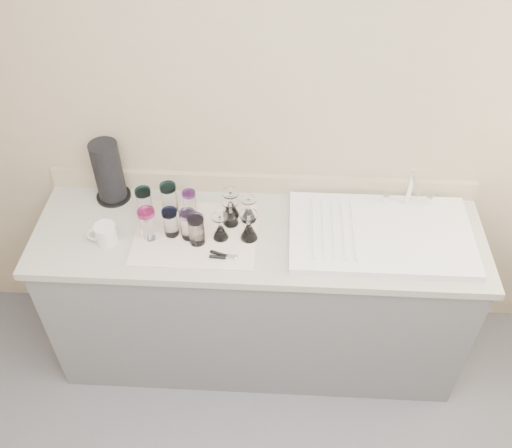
# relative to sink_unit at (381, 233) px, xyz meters

# --- Properties ---
(room_envelope) EXTENTS (3.54, 3.50, 2.52)m
(room_envelope) POSITION_rel_sink_unit_xyz_m (-0.55, -1.20, 0.64)
(room_envelope) COLOR #535358
(room_envelope) RESTS_ON ground
(counter_unit) EXTENTS (2.06, 0.62, 0.90)m
(counter_unit) POSITION_rel_sink_unit_xyz_m (-0.55, -0.00, -0.47)
(counter_unit) COLOR slate
(counter_unit) RESTS_ON ground
(sink_unit) EXTENTS (0.82, 0.50, 0.22)m
(sink_unit) POSITION_rel_sink_unit_xyz_m (0.00, 0.00, 0.00)
(sink_unit) COLOR white
(sink_unit) RESTS_ON counter_unit
(dish_towel) EXTENTS (0.55, 0.42, 0.01)m
(dish_towel) POSITION_rel_sink_unit_xyz_m (-0.84, -0.03, -0.02)
(dish_towel) COLOR white
(dish_towel) RESTS_ON counter_unit
(tumbler_teal) EXTENTS (0.07, 0.07, 0.15)m
(tumbler_teal) POSITION_rel_sink_unit_xyz_m (-1.08, 0.08, 0.06)
(tumbler_teal) COLOR white
(tumbler_teal) RESTS_ON dish_towel
(tumbler_cyan) EXTENTS (0.08, 0.08, 0.15)m
(tumbler_cyan) POSITION_rel_sink_unit_xyz_m (-0.97, 0.11, 0.07)
(tumbler_cyan) COLOR white
(tumbler_cyan) RESTS_ON dish_towel
(tumbler_purple) EXTENTS (0.06, 0.06, 0.12)m
(tumbler_purple) POSITION_rel_sink_unit_xyz_m (-0.88, 0.10, 0.05)
(tumbler_purple) COLOR white
(tumbler_purple) RESTS_ON dish_towel
(tumbler_magenta) EXTENTS (0.08, 0.08, 0.15)m
(tumbler_magenta) POSITION_rel_sink_unit_xyz_m (-1.04, -0.06, 0.07)
(tumbler_magenta) COLOR white
(tumbler_magenta) RESTS_ON dish_towel
(tumbler_blue) EXTENTS (0.07, 0.07, 0.14)m
(tumbler_blue) POSITION_rel_sink_unit_xyz_m (-0.94, -0.04, 0.06)
(tumbler_blue) COLOR white
(tumbler_blue) RESTS_ON dish_towel
(tumbler_lavender) EXTENTS (0.07, 0.07, 0.15)m
(tumbler_lavender) POSITION_rel_sink_unit_xyz_m (-0.86, -0.05, 0.06)
(tumbler_lavender) COLOR white
(tumbler_lavender) RESTS_ON dish_towel
(tumbler_extra) EXTENTS (0.07, 0.07, 0.15)m
(tumbler_extra) POSITION_rel_sink_unit_xyz_m (-0.82, -0.09, 0.06)
(tumbler_extra) COLOR white
(tumbler_extra) RESTS_ON dish_towel
(goblet_back_left) EXTENTS (0.08, 0.08, 0.14)m
(goblet_back_left) POSITION_rel_sink_unit_xyz_m (-0.69, 0.09, 0.04)
(goblet_back_left) COLOR white
(goblet_back_left) RESTS_ON dish_towel
(goblet_back_right) EXTENTS (0.07, 0.07, 0.13)m
(goblet_back_right) POSITION_rel_sink_unit_xyz_m (-0.60, 0.07, 0.03)
(goblet_back_right) COLOR white
(goblet_back_right) RESTS_ON dish_towel
(goblet_front_left) EXTENTS (0.07, 0.07, 0.13)m
(goblet_front_left) POSITION_rel_sink_unit_xyz_m (-0.72, -0.05, 0.03)
(goblet_front_left) COLOR white
(goblet_front_left) RESTS_ON dish_towel
(goblet_front_right) EXTENTS (0.08, 0.08, 0.14)m
(goblet_front_right) POSITION_rel_sink_unit_xyz_m (-0.59, -0.05, 0.04)
(goblet_front_right) COLOR white
(goblet_front_right) RESTS_ON dish_towel
(goblet_extra) EXTENTS (0.07, 0.07, 0.13)m
(goblet_extra) POSITION_rel_sink_unit_xyz_m (-0.68, 0.04, 0.03)
(goblet_extra) COLOR white
(goblet_extra) RESTS_ON dish_towel
(can_opener) EXTENTS (0.13, 0.06, 0.02)m
(can_opener) POSITION_rel_sink_unit_xyz_m (-0.70, -0.17, -0.00)
(can_opener) COLOR silver
(can_opener) RESTS_ON dish_towel
(white_mug) EXTENTS (0.14, 0.11, 0.10)m
(white_mug) POSITION_rel_sink_unit_xyz_m (-1.23, -0.10, 0.03)
(white_mug) COLOR silver
(white_mug) RESTS_ON counter_unit
(paper_towel_roll) EXTENTS (0.17, 0.17, 0.31)m
(paper_towel_roll) POSITION_rel_sink_unit_xyz_m (-1.27, 0.20, 0.13)
(paper_towel_roll) COLOR black
(paper_towel_roll) RESTS_ON counter_unit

